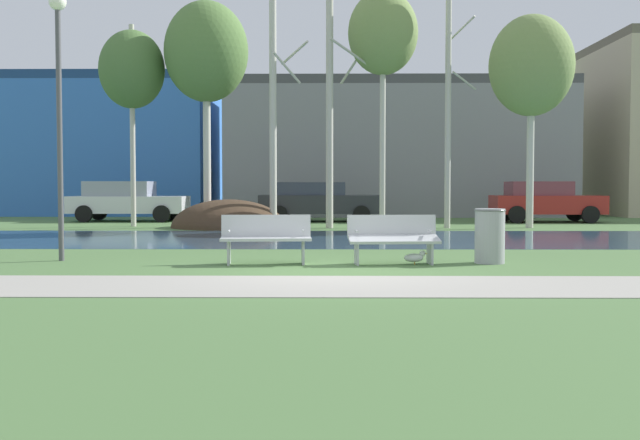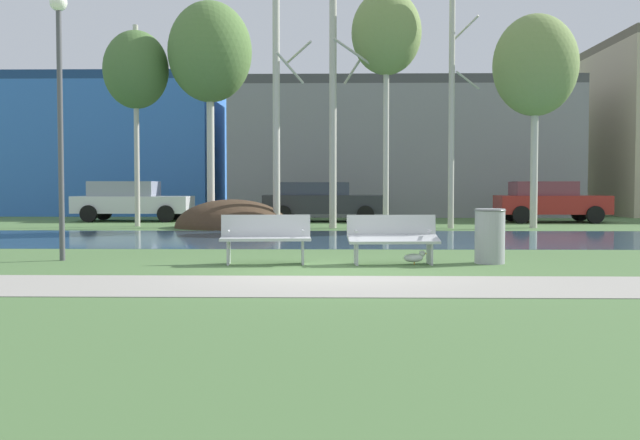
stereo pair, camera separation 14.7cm
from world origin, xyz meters
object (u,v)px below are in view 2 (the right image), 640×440
object	(u,v)px
seagull	(415,257)
parked_hatch_third_red	(549,201)
trash_bin	(490,235)
bench_left	(266,238)
streetlamp	(60,81)
bench_right	(393,238)
parked_van_nearest_white	(131,200)
parked_sedan_second_dark	(322,201)

from	to	relation	value
seagull	parked_hatch_third_red	bearing A→B (deg)	66.54
parked_hatch_third_red	trash_bin	bearing A→B (deg)	-109.31
bench_left	trash_bin	distance (m)	4.01
streetlamp	bench_right	bearing A→B (deg)	-5.08
streetlamp	parked_van_nearest_white	world-z (taller)	streetlamp
bench_right	seagull	distance (m)	0.52
bench_right	parked_sedan_second_dark	world-z (taller)	parked_sedan_second_dark
bench_right	parked_van_nearest_white	xyz separation A→B (m)	(-8.95, 15.81, 0.33)
seagull	parked_hatch_third_red	xyz separation A→B (m)	(6.65, 15.33, 0.67)
parked_van_nearest_white	parked_sedan_second_dark	xyz separation A→B (m)	(7.43, -0.15, -0.01)
parked_sedan_second_dark	trash_bin	bearing A→B (deg)	-78.08
trash_bin	seagull	bearing A→B (deg)	-169.85
streetlamp	parked_hatch_third_red	distance (m)	19.89
bench_right	bench_left	bearing A→B (deg)	180.00
trash_bin	parked_van_nearest_white	distance (m)	18.95
parked_van_nearest_white	bench_right	bearing A→B (deg)	-60.48
bench_left	streetlamp	distance (m)	4.82
parked_van_nearest_white	parked_sedan_second_dark	bearing A→B (deg)	-1.18
parked_van_nearest_white	parked_hatch_third_red	world-z (taller)	parked_van_nearest_white
bench_left	seagull	bearing A→B (deg)	-1.48
parked_van_nearest_white	parked_hatch_third_red	xyz separation A→B (m)	(15.99, -0.55, -0.00)
seagull	streetlamp	world-z (taller)	streetlamp
bench_left	parked_hatch_third_red	distance (m)	17.87
streetlamp	parked_hatch_third_red	bearing A→B (deg)	48.25
parked_van_nearest_white	seagull	bearing A→B (deg)	-59.55
bench_left	seagull	distance (m)	2.66
streetlamp	parked_sedan_second_dark	distance (m)	15.99
bench_left	parked_van_nearest_white	distance (m)	17.17
parked_sedan_second_dark	parked_hatch_third_red	size ratio (longest dim) A/B	1.15
bench_left	streetlamp	bearing A→B (deg)	171.98
bench_left	parked_hatch_third_red	world-z (taller)	parked_hatch_third_red
bench_left	parked_van_nearest_white	xyz separation A→B (m)	(-6.69, 15.81, 0.33)
parked_hatch_third_red	streetlamp	bearing A→B (deg)	-131.75
bench_right	parked_hatch_third_red	distance (m)	16.81
bench_right	streetlamp	bearing A→B (deg)	174.92
seagull	parked_sedan_second_dark	world-z (taller)	parked_sedan_second_dark
parked_van_nearest_white	parked_hatch_third_red	bearing A→B (deg)	-1.97
bench_right	parked_hatch_third_red	size ratio (longest dim) A/B	0.40
trash_bin	parked_sedan_second_dark	size ratio (longest dim) A/B	0.21
bench_right	seagull	bearing A→B (deg)	-10.13
trash_bin	parked_sedan_second_dark	bearing A→B (deg)	101.92
trash_bin	streetlamp	world-z (taller)	streetlamp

